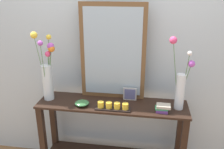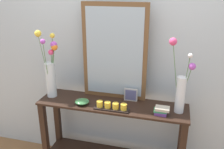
{
  "view_description": "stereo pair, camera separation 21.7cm",
  "coord_description": "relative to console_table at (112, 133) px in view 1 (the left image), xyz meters",
  "views": [
    {
      "loc": [
        0.31,
        -2.01,
        1.89
      ],
      "look_at": [
        0.0,
        0.0,
        1.13
      ],
      "focal_mm": 38.67,
      "sensor_mm": 36.0,
      "label": 1
    },
    {
      "loc": [
        0.52,
        -1.96,
        1.89
      ],
      "look_at": [
        0.0,
        0.0,
        1.13
      ],
      "focal_mm": 38.67,
      "sensor_mm": 36.0,
      "label": 2
    }
  ],
  "objects": [
    {
      "name": "tall_vase_left",
      "position": [
        -0.62,
        0.01,
        0.6
      ],
      "size": [
        0.2,
        0.19,
        0.66
      ],
      "color": "silver",
      "rests_on": "console_table"
    },
    {
      "name": "vase_right",
      "position": [
        0.6,
        -0.0,
        0.56
      ],
      "size": [
        0.23,
        0.1,
        0.66
      ],
      "color": "silver",
      "rests_on": "console_table"
    },
    {
      "name": "console_table",
      "position": [
        0.0,
        0.0,
        0.0
      ],
      "size": [
        1.41,
        0.36,
        0.83
      ],
      "color": "black",
      "rests_on": "ground"
    },
    {
      "name": "candle_tray",
      "position": [
        0.03,
        -0.11,
        0.36
      ],
      "size": [
        0.32,
        0.09,
        0.07
      ],
      "color": "black",
      "rests_on": "console_table"
    },
    {
      "name": "picture_frame_small",
      "position": [
        0.16,
        0.1,
        0.39
      ],
      "size": [
        0.13,
        0.01,
        0.13
      ],
      "color": "#B7B2AD",
      "rests_on": "console_table"
    },
    {
      "name": "decorative_bowl",
      "position": [
        -0.27,
        -0.08,
        0.35
      ],
      "size": [
        0.13,
        0.13,
        0.04
      ],
      "color": "#38703D",
      "rests_on": "console_table"
    },
    {
      "name": "mirror_leaning",
      "position": [
        -0.02,
        0.15,
        0.78
      ],
      "size": [
        0.62,
        0.03,
        0.91
      ],
      "color": "brown",
      "rests_on": "console_table"
    },
    {
      "name": "book_stack",
      "position": [
        0.46,
        -0.09,
        0.36
      ],
      "size": [
        0.13,
        0.09,
        0.07
      ],
      "color": "#663884",
      "rests_on": "console_table"
    },
    {
      "name": "wall_back",
      "position": [
        0.0,
        0.3,
        0.84
      ],
      "size": [
        6.4,
        0.08,
        2.7
      ],
      "primitive_type": "cube",
      "color": "#B2BCC1",
      "rests_on": "ground"
    }
  ]
}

